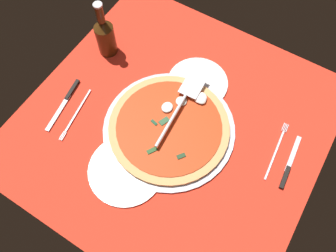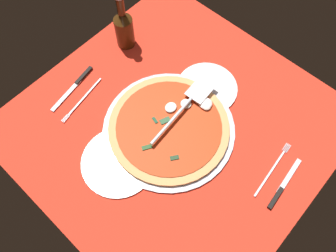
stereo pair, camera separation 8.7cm
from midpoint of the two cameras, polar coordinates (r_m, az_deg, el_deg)
name	(u,v)px [view 1 (the left image)]	position (r cm, az deg, el deg)	size (l,w,h in cm)	color
ground_plane	(173,124)	(107.59, -1.38, 0.20)	(91.59, 91.59, 0.80)	red
checker_pattern	(173,123)	(107.19, -1.38, 0.31)	(91.59, 91.59, 0.10)	silver
pizza_pan	(168,128)	(105.79, -2.34, -0.57)	(41.65, 41.65, 1.07)	silver
dinner_plate_left	(126,170)	(101.91, -9.57, -7.60)	(22.66, 22.66, 1.00)	white
dinner_plate_right	(198,83)	(114.37, 2.90, 7.21)	(20.44, 20.44, 1.00)	white
pizza	(169,125)	(104.74, -2.22, -0.09)	(38.00, 38.00, 2.90)	#E19B5B
pizza_server	(183,102)	(105.74, 0.16, 3.84)	(30.04, 7.18, 1.00)	silver
place_setting_near	(282,159)	(106.24, 16.70, -5.63)	(21.53, 12.62, 1.40)	white
place_setting_far	(71,107)	(115.20, -18.31, 2.84)	(22.67, 15.64, 1.40)	white
beer_bottle	(105,35)	(119.34, -12.78, 14.66)	(6.51, 6.51, 21.89)	#41250D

